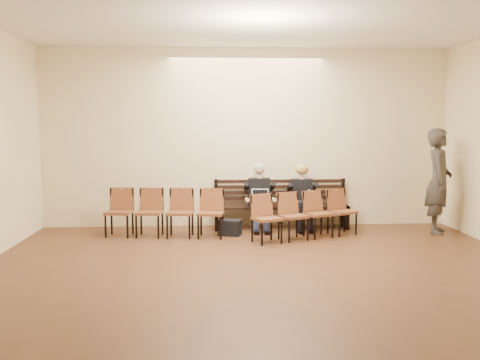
% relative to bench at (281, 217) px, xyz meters
% --- Properties ---
extents(ground, '(10.00, 10.00, 0.00)m').
position_rel_bench_xyz_m(ground, '(-0.66, -4.65, -0.23)').
color(ground, '#57321D').
rests_on(ground, ground).
extents(room_walls, '(8.02, 10.01, 3.51)m').
position_rel_bench_xyz_m(room_walls, '(-0.66, -3.86, 2.31)').
color(room_walls, beige).
rests_on(room_walls, ground).
extents(bench, '(2.60, 0.90, 0.45)m').
position_rel_bench_xyz_m(bench, '(0.00, 0.00, 0.00)').
color(bench, black).
rests_on(bench, ground).
extents(seated_man, '(0.51, 0.70, 1.22)m').
position_rel_bench_xyz_m(seated_man, '(-0.43, -0.12, 0.38)').
color(seated_man, black).
rests_on(seated_man, ground).
extents(seated_woman, '(0.49, 0.67, 1.13)m').
position_rel_bench_xyz_m(seated_woman, '(0.40, -0.12, 0.34)').
color(seated_woman, black).
rests_on(seated_woman, ground).
extents(laptop, '(0.36, 0.31, 0.24)m').
position_rel_bench_xyz_m(laptop, '(-0.43, -0.34, 0.34)').
color(laptop, silver).
rests_on(laptop, bench).
extents(water_bottle, '(0.09, 0.09, 0.24)m').
position_rel_bench_xyz_m(water_bottle, '(0.47, -0.41, 0.34)').
color(water_bottle, silver).
rests_on(water_bottle, bench).
extents(bag, '(0.45, 0.37, 0.28)m').
position_rel_bench_xyz_m(bag, '(-1.02, -0.59, -0.08)').
color(bag, black).
rests_on(bag, ground).
extents(passerby, '(0.81, 0.96, 2.24)m').
position_rel_bench_xyz_m(passerby, '(2.84, -0.60, 0.89)').
color(passerby, '#37322D').
rests_on(passerby, ground).
extents(chair_row_front, '(2.16, 0.73, 0.87)m').
position_rel_bench_xyz_m(chair_row_front, '(-2.20, -0.65, 0.21)').
color(chair_row_front, brown).
rests_on(chair_row_front, ground).
extents(chair_row_back, '(2.04, 1.24, 0.84)m').
position_rel_bench_xyz_m(chair_row_back, '(0.31, -0.95, 0.19)').
color(chair_row_back, brown).
rests_on(chair_row_back, ground).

